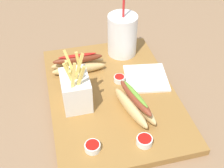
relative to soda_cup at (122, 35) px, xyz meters
The scene contains 10 objects.
ground_plane 0.22m from the soda_cup, 23.45° to the right, with size 2.40×2.40×0.02m, color #8C6B4C.
food_tray 0.21m from the soda_cup, 23.45° to the right, with size 0.49×0.35×0.02m, color olive.
soda_cup is the anchor object (origin of this frame).
fries_basket 0.27m from the soda_cup, 42.53° to the right, with size 0.10×0.07×0.15m.
hot_dog_1 0.17m from the soda_cup, 68.92° to the right, with size 0.05×0.16×0.06m.
hot_dog_2 0.27m from the soda_cup, ahead, with size 0.16×0.09×0.07m.
ketchup_cup_1 0.38m from the soda_cup, ahead, with size 0.04×0.04×0.02m.
ketchup_cup_2 0.40m from the soda_cup, 25.14° to the right, with size 0.04×0.04×0.02m.
ketchup_cup_3 0.16m from the soda_cup, 18.16° to the right, with size 0.03×0.03×0.02m.
napkin_stack 0.16m from the soda_cup, 12.79° to the left, with size 0.12×0.12×0.01m, color white.
Camera 1 is at (0.59, -0.15, 0.59)m, focal length 47.47 mm.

